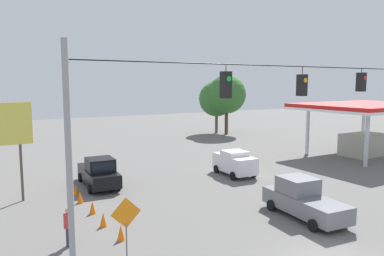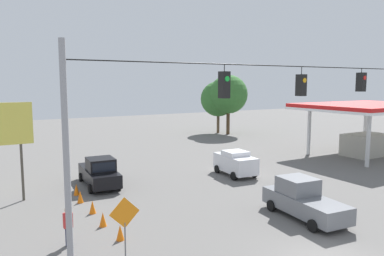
{
  "view_description": "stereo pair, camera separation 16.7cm",
  "coord_description": "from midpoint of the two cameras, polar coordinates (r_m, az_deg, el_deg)",
  "views": [
    {
      "loc": [
        12.24,
        9.48,
        7.35
      ],
      "look_at": [
        1.0,
        -9.53,
        4.68
      ],
      "focal_mm": 35.0,
      "sensor_mm": 36.0,
      "label": 1
    },
    {
      "loc": [
        12.1,
        9.57,
        7.35
      ],
      "look_at": [
        1.0,
        -9.53,
        4.68
      ],
      "focal_mm": 35.0,
      "sensor_mm": 36.0,
      "label": 2
    }
  ],
  "objects": [
    {
      "name": "tree_horizon_left",
      "position": [
        53.66,
        5.65,
        5.11
      ],
      "size": [
        5.5,
        5.5,
        8.48
      ],
      "color": "#4C3823",
      "rests_on": "ground_plane"
    },
    {
      "name": "traffic_cone_third",
      "position": [
        22.29,
        -14.72,
        -11.57
      ],
      "size": [
        0.38,
        0.38,
        0.75
      ],
      "primitive_type": "cone",
      "color": "orange",
      "rests_on": "ground_plane"
    },
    {
      "name": "traffic_cone_second",
      "position": [
        20.29,
        -13.19,
        -13.4
      ],
      "size": [
        0.38,
        0.38,
        0.75
      ],
      "primitive_type": "cone",
      "color": "orange",
      "rests_on": "ground_plane"
    },
    {
      "name": "sedan_white_oncoming_far",
      "position": [
        30.18,
        6.77,
        -5.26
      ],
      "size": [
        2.33,
        4.1,
        1.96
      ],
      "color": "silver",
      "rests_on": "ground_plane"
    },
    {
      "name": "pickup_truck_grey_crossing_near",
      "position": [
        21.75,
        16.79,
        -10.45
      ],
      "size": [
        2.51,
        5.36,
        2.12
      ],
      "color": "slate",
      "rests_on": "ground_plane"
    },
    {
      "name": "tree_horizon_right",
      "position": [
        54.91,
        4.12,
        4.45
      ],
      "size": [
        5.15,
        5.15,
        7.61
      ],
      "color": "brown",
      "rests_on": "ground_plane"
    },
    {
      "name": "work_zone_sign",
      "position": [
        15.57,
        -9.91,
        -13.36
      ],
      "size": [
        1.27,
        0.06,
        2.84
      ],
      "color": "slate",
      "rests_on": "ground_plane"
    },
    {
      "name": "gas_station",
      "position": [
        41.58,
        25.26,
        1.41
      ],
      "size": [
        13.11,
        9.69,
        5.27
      ],
      "color": "red",
      "rests_on": "ground_plane"
    },
    {
      "name": "traffic_cone_fifth",
      "position": [
        26.04,
        -17.03,
        -8.95
      ],
      "size": [
        0.38,
        0.38,
        0.75
      ],
      "primitive_type": "cone",
      "color": "orange",
      "rests_on": "ground_plane"
    },
    {
      "name": "traffic_cone_fourth",
      "position": [
        24.37,
        -16.48,
        -10.03
      ],
      "size": [
        0.38,
        0.38,
        0.75
      ],
      "primitive_type": "cone",
      "color": "orange",
      "rests_on": "ground_plane"
    },
    {
      "name": "overhead_signal_span",
      "position": [
        16.83,
        16.25,
        -0.14
      ],
      "size": [
        19.79,
        0.38,
        8.66
      ],
      "color": "#939399",
      "rests_on": "ground_plane"
    },
    {
      "name": "pedestrian",
      "position": [
        18.31,
        -18.1,
        -14.03
      ],
      "size": [
        0.4,
        0.28,
        1.8
      ],
      "color": "#2D334C",
      "rests_on": "ground_plane"
    },
    {
      "name": "pickup_truck_black_withflow_far",
      "position": [
        27.68,
        -13.76,
        -6.62
      ],
      "size": [
        2.41,
        5.45,
        2.12
      ],
      "color": "black",
      "rests_on": "ground_plane"
    },
    {
      "name": "traffic_cone_nearest",
      "position": [
        18.5,
        -10.63,
        -15.37
      ],
      "size": [
        0.38,
        0.38,
        0.75
      ],
      "primitive_type": "cone",
      "color": "orange",
      "rests_on": "ground_plane"
    }
  ]
}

